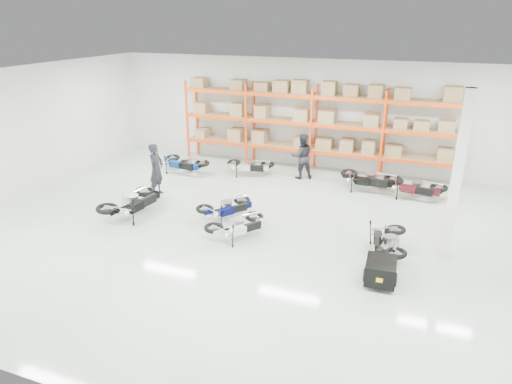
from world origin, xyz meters
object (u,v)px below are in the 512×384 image
at_px(moto_touring_right, 388,237).
at_px(person_left, 156,170).
at_px(moto_back_d, 416,183).
at_px(moto_back_a, 183,160).
at_px(moto_blue_centre, 227,204).
at_px(moto_black_far_left, 132,198).
at_px(moto_back_b, 250,163).
at_px(trailer, 381,271).
at_px(person_back, 302,156).
at_px(moto_back_c, 370,175).
at_px(moto_silver_left, 238,222).

xyz_separation_m(moto_touring_right, person_left, (-8.25, 1.67, 0.43)).
bearing_deg(moto_back_d, moto_back_a, 100.70).
relative_size(moto_blue_centre, person_left, 0.87).
bearing_deg(person_left, moto_black_far_left, -173.38).
bearing_deg(moto_black_far_left, moto_back_b, -102.83).
distance_m(moto_back_d, person_left, 9.23).
xyz_separation_m(moto_blue_centre, moto_touring_right, (5.04, -0.62, 0.01)).
relative_size(moto_touring_right, trailer, 1.13).
xyz_separation_m(moto_blue_centre, moto_back_d, (5.54, 3.96, 0.05)).
distance_m(moto_back_a, person_back, 4.85).
bearing_deg(moto_back_c, trailer, -167.16).
bearing_deg(person_left, person_back, -52.66).
relative_size(moto_back_b, moto_back_c, 0.87).
xyz_separation_m(moto_back_b, person_back, (2.07, 0.37, 0.40)).
height_order(trailer, person_back, person_back).
distance_m(moto_back_c, person_left, 7.78).
distance_m(moto_touring_right, moto_back_a, 9.52).
bearing_deg(trailer, moto_silver_left, 162.60).
relative_size(moto_back_b, person_left, 0.88).
bearing_deg(moto_back_c, moto_black_far_left, 129.34).
distance_m(moto_touring_right, moto_back_d, 4.60).
relative_size(trailer, moto_back_a, 0.81).
distance_m(moto_silver_left, moto_back_d, 6.91).
height_order(moto_silver_left, person_back, person_back).
distance_m(trailer, moto_back_c, 6.50).
bearing_deg(moto_back_d, moto_back_b, 95.34).
height_order(moto_touring_right, trailer, moto_touring_right).
distance_m(person_left, person_back, 5.67).
distance_m(moto_black_far_left, moto_back_d, 9.75).
relative_size(moto_black_far_left, person_back, 1.12).
xyz_separation_m(moto_black_far_left, person_back, (4.11, 5.51, 0.29)).
bearing_deg(moto_back_c, moto_back_a, 97.74).
height_order(moto_blue_centre, trailer, moto_blue_centre).
bearing_deg(moto_back_b, moto_silver_left, -173.89).
bearing_deg(moto_back_c, moto_back_b, 91.82).
distance_m(moto_silver_left, moto_back_c, 6.12).
xyz_separation_m(moto_back_a, person_back, (4.72, 1.09, 0.34)).
relative_size(moto_touring_right, moto_back_b, 1.01).
bearing_deg(moto_touring_right, moto_back_c, 98.47).
xyz_separation_m(moto_silver_left, moto_back_a, (-4.40, 4.67, 0.06)).
bearing_deg(moto_back_b, moto_back_a, 93.38).
distance_m(moto_touring_right, moto_back_b, 7.67).
relative_size(moto_back_d, person_left, 0.96).
height_order(moto_blue_centre, moto_touring_right, moto_touring_right).
bearing_deg(trailer, moto_touring_right, 87.14).
height_order(moto_blue_centre, moto_back_c, moto_back_c).
distance_m(moto_blue_centre, moto_back_a, 4.99).
distance_m(moto_silver_left, moto_back_a, 6.42).
height_order(moto_black_far_left, moto_back_a, moto_black_far_left).
xyz_separation_m(moto_touring_right, trailer, (0.00, -1.60, -0.15)).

